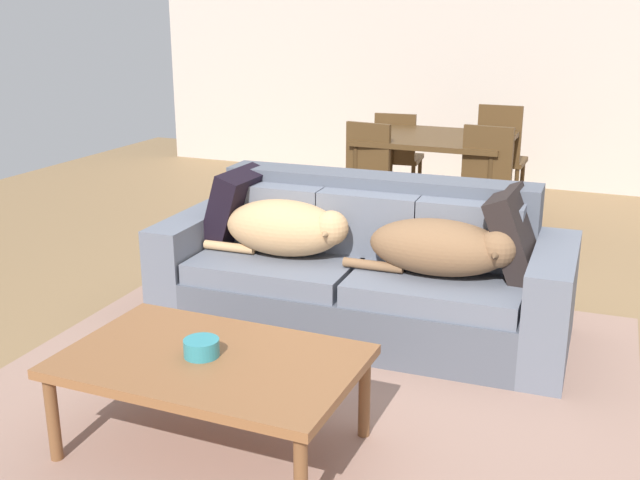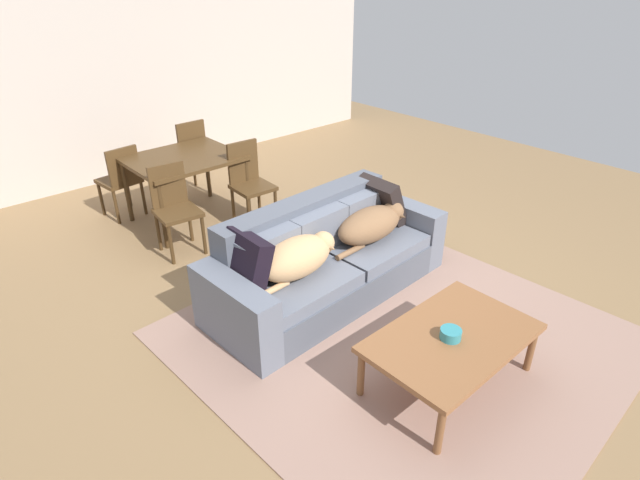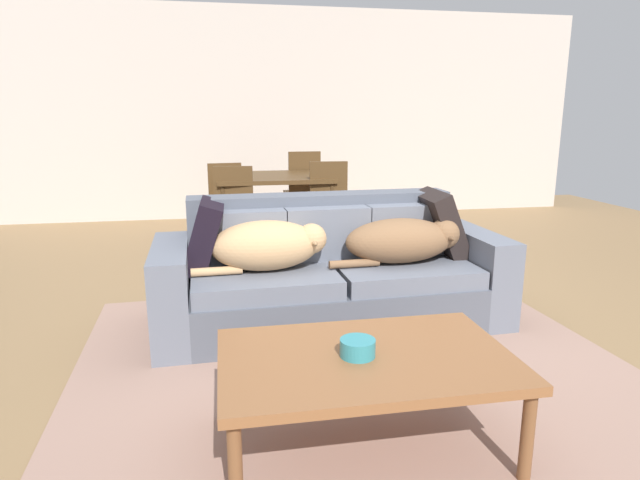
{
  "view_description": "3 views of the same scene",
  "coord_description": "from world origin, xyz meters",
  "px_view_note": "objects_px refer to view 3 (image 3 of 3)",
  "views": [
    {
      "loc": [
        1.09,
        -3.74,
        1.75
      ],
      "look_at": [
        -0.41,
        -0.18,
        0.56
      ],
      "focal_mm": 43.16,
      "sensor_mm": 36.0,
      "label": 1
    },
    {
      "loc": [
        -2.85,
        -2.78,
        2.61
      ],
      "look_at": [
        -0.49,
        -0.16,
        0.7
      ],
      "focal_mm": 28.82,
      "sensor_mm": 36.0,
      "label": 2
    },
    {
      "loc": [
        -0.92,
        -3.28,
        1.35
      ],
      "look_at": [
        -0.35,
        -0.18,
        0.61
      ],
      "focal_mm": 30.11,
      "sensor_mm": 36.0,
      "label": 3
    }
  ],
  "objects_px": {
    "dining_chair_near_right": "(330,206)",
    "coffee_table": "(366,364)",
    "dining_table": "(274,182)",
    "dining_chair_far_right": "(303,188)",
    "dog_on_left_cushion": "(269,245)",
    "dog_on_right_cushion": "(404,240)",
    "bowl_on_coffee_table": "(358,348)",
    "dining_chair_near_left": "(233,211)",
    "throw_pillow_by_right_arm": "(441,224)",
    "dining_chair_far_left": "(224,196)",
    "throw_pillow_by_left_arm": "(204,236)",
    "couch": "(330,275)"
  },
  "relations": [
    {
      "from": "throw_pillow_by_right_arm",
      "to": "bowl_on_coffee_table",
      "type": "xyz_separation_m",
      "value": [
        -0.97,
        -1.5,
        -0.17
      ]
    },
    {
      "from": "dog_on_right_cushion",
      "to": "throw_pillow_by_left_arm",
      "type": "height_order",
      "value": "throw_pillow_by_left_arm"
    },
    {
      "from": "dining_chair_far_left",
      "to": "dining_chair_near_right",
      "type": "bearing_deg",
      "value": 125.59
    },
    {
      "from": "dining_chair_near_left",
      "to": "dining_chair_near_right",
      "type": "distance_m",
      "value": 0.91
    },
    {
      "from": "dog_on_right_cushion",
      "to": "dining_chair_near_left",
      "type": "height_order",
      "value": "dining_chair_near_left"
    },
    {
      "from": "bowl_on_coffee_table",
      "to": "dining_chair_near_left",
      "type": "relative_size",
      "value": 0.16
    },
    {
      "from": "dining_table",
      "to": "dining_chair_near_left",
      "type": "height_order",
      "value": "dining_chair_near_left"
    },
    {
      "from": "throw_pillow_by_left_arm",
      "to": "dining_chair_far_right",
      "type": "xyz_separation_m",
      "value": [
        1.04,
        2.71,
        -0.08
      ]
    },
    {
      "from": "dining_chair_near_right",
      "to": "dining_chair_near_left",
      "type": "bearing_deg",
      "value": -175.69
    },
    {
      "from": "dog_on_right_cushion",
      "to": "throw_pillow_by_left_arm",
      "type": "bearing_deg",
      "value": 172.03
    },
    {
      "from": "throw_pillow_by_left_arm",
      "to": "coffee_table",
      "type": "height_order",
      "value": "throw_pillow_by_left_arm"
    },
    {
      "from": "dining_table",
      "to": "dining_chair_far_right",
      "type": "xyz_separation_m",
      "value": [
        0.39,
        0.62,
        -0.15
      ]
    },
    {
      "from": "throw_pillow_by_right_arm",
      "to": "dining_table",
      "type": "relative_size",
      "value": 0.4
    },
    {
      "from": "throw_pillow_by_left_arm",
      "to": "bowl_on_coffee_table",
      "type": "bearing_deg",
      "value": -66.31
    },
    {
      "from": "throw_pillow_by_right_arm",
      "to": "dining_chair_near_left",
      "type": "bearing_deg",
      "value": 133.0
    },
    {
      "from": "dog_on_left_cushion",
      "to": "dining_chair_near_left",
      "type": "bearing_deg",
      "value": 93.79
    },
    {
      "from": "dining_table",
      "to": "dining_chair_near_left",
      "type": "relative_size",
      "value": 1.27
    },
    {
      "from": "dog_on_right_cushion",
      "to": "dining_chair_near_right",
      "type": "height_order",
      "value": "dining_chair_near_right"
    },
    {
      "from": "throw_pillow_by_right_arm",
      "to": "coffee_table",
      "type": "relative_size",
      "value": 0.39
    },
    {
      "from": "couch",
      "to": "coffee_table",
      "type": "height_order",
      "value": "couch"
    },
    {
      "from": "couch",
      "to": "dining_table",
      "type": "height_order",
      "value": "couch"
    },
    {
      "from": "coffee_table",
      "to": "throw_pillow_by_left_arm",
      "type": "bearing_deg",
      "value": 114.96
    },
    {
      "from": "throw_pillow_by_right_arm",
      "to": "dining_chair_far_right",
      "type": "height_order",
      "value": "dining_chair_far_right"
    },
    {
      "from": "dining_chair_near_right",
      "to": "coffee_table",
      "type": "bearing_deg",
      "value": -95.21
    },
    {
      "from": "dog_on_right_cushion",
      "to": "bowl_on_coffee_table",
      "type": "bearing_deg",
      "value": -118.29
    },
    {
      "from": "dog_on_left_cushion",
      "to": "dining_chair_far_left",
      "type": "bearing_deg",
      "value": 92.77
    },
    {
      "from": "dining_chair_near_left",
      "to": "dining_chair_far_right",
      "type": "relative_size",
      "value": 0.94
    },
    {
      "from": "dining_chair_near_left",
      "to": "dining_chair_far_right",
      "type": "height_order",
      "value": "dining_chair_far_right"
    },
    {
      "from": "dog_on_right_cushion",
      "to": "dining_table",
      "type": "xyz_separation_m",
      "value": [
        -0.62,
        2.21,
        0.12
      ]
    },
    {
      "from": "dog_on_left_cushion",
      "to": "dining_chair_near_right",
      "type": "height_order",
      "value": "dining_chair_near_right"
    },
    {
      "from": "dining_chair_near_left",
      "to": "dog_on_left_cushion",
      "type": "bearing_deg",
      "value": -77.52
    },
    {
      "from": "dining_chair_far_left",
      "to": "dining_chair_far_right",
      "type": "xyz_separation_m",
      "value": [
        0.89,
        0.05,
        0.06
      ]
    },
    {
      "from": "couch",
      "to": "dog_on_left_cushion",
      "type": "distance_m",
      "value": 0.49
    },
    {
      "from": "dog_on_left_cushion",
      "to": "dining_chair_far_left",
      "type": "height_order",
      "value": "dining_chair_far_left"
    },
    {
      "from": "dog_on_right_cushion",
      "to": "bowl_on_coffee_table",
      "type": "height_order",
      "value": "dog_on_right_cushion"
    },
    {
      "from": "dining_chair_near_right",
      "to": "dining_chair_far_left",
      "type": "relative_size",
      "value": 1.09
    },
    {
      "from": "dog_on_right_cushion",
      "to": "throw_pillow_by_right_arm",
      "type": "distance_m",
      "value": 0.39
    },
    {
      "from": "dog_on_left_cushion",
      "to": "coffee_table",
      "type": "height_order",
      "value": "dog_on_left_cushion"
    },
    {
      "from": "bowl_on_coffee_table",
      "to": "dining_chair_near_right",
      "type": "relative_size",
      "value": 0.15
    },
    {
      "from": "throw_pillow_by_right_arm",
      "to": "dog_on_left_cushion",
      "type": "bearing_deg",
      "value": -170.29
    },
    {
      "from": "coffee_table",
      "to": "bowl_on_coffee_table",
      "type": "distance_m",
      "value": 0.08
    },
    {
      "from": "dining_chair_near_left",
      "to": "dog_on_right_cushion",
      "type": "bearing_deg",
      "value": -51.46
    },
    {
      "from": "couch",
      "to": "dining_table",
      "type": "xyz_separation_m",
      "value": [
        -0.15,
        2.1,
        0.36
      ]
    },
    {
      "from": "dog_on_right_cushion",
      "to": "bowl_on_coffee_table",
      "type": "distance_m",
      "value": 1.46
    },
    {
      "from": "throw_pillow_by_left_arm",
      "to": "dining_chair_far_right",
      "type": "height_order",
      "value": "dining_chair_far_right"
    },
    {
      "from": "coffee_table",
      "to": "dog_on_left_cushion",
      "type": "bearing_deg",
      "value": 101.78
    },
    {
      "from": "coffee_table",
      "to": "dining_chair_near_left",
      "type": "height_order",
      "value": "dining_chair_near_left"
    },
    {
      "from": "throw_pillow_by_left_arm",
      "to": "dining_chair_far_right",
      "type": "distance_m",
      "value": 2.9
    },
    {
      "from": "coffee_table",
      "to": "dining_chair_far_left",
      "type": "relative_size",
      "value": 1.39
    },
    {
      "from": "coffee_table",
      "to": "dining_table",
      "type": "height_order",
      "value": "dining_table"
    }
  ]
}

